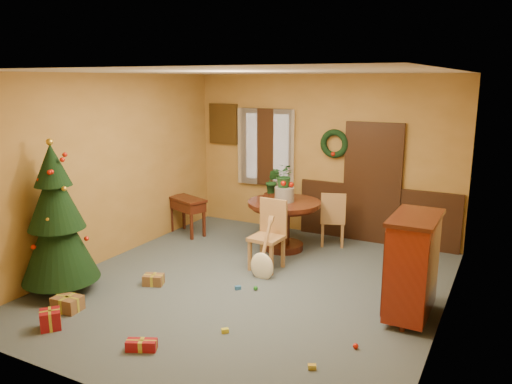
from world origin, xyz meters
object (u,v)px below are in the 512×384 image
Objects in this scene: writing_desk at (187,207)px; dining_table at (284,216)px; chair_near at (269,232)px; sideboard at (413,264)px; christmas_tree at (57,221)px.

dining_table is at bearing 1.44° from writing_desk.
sideboard is (2.22, -0.68, 0.12)m from chair_near.
sideboard reaches higher than dining_table.
christmas_tree is 4.54m from sideboard.
dining_table reaches higher than writing_desk.
dining_table is at bearing 99.57° from chair_near.
dining_table is at bearing 147.16° from sideboard.
sideboard is at bearing -17.09° from chair_near.
christmas_tree is at bearing -161.68° from sideboard.
sideboard is at bearing -18.98° from writing_desk.
writing_desk is (0.00, 2.90, -0.47)m from christmas_tree.
dining_table is 0.86m from chair_near.
chair_near is 0.83× the size of sideboard.
sideboard is at bearing 18.32° from christmas_tree.
sideboard reaches higher than chair_near.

